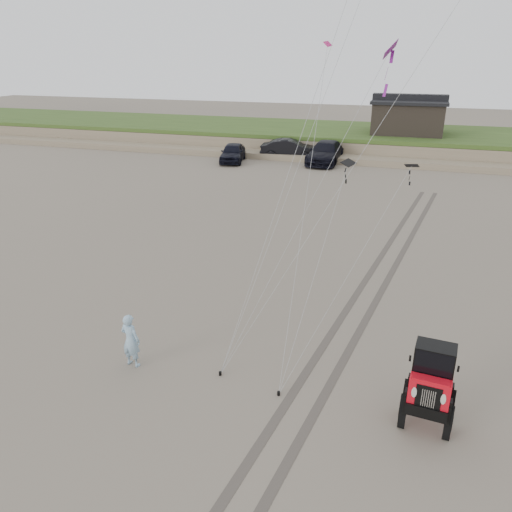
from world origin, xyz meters
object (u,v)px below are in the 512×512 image
object	(u,v)px
truck_a	(233,153)
truck_b	(290,149)
jeep	(429,396)
cabin	(408,116)
truck_c	(325,152)
man	(131,340)

from	to	relation	value
truck_a	truck_b	size ratio (longest dim) A/B	0.90
truck_b	jeep	size ratio (longest dim) A/B	1.06
cabin	jeep	xyz separation A→B (m)	(1.85, -37.17, -2.36)
cabin	truck_c	size ratio (longest dim) A/B	1.08
man	truck_b	bearing A→B (deg)	-76.50
jeep	man	distance (m)	8.12
truck_c	cabin	bearing A→B (deg)	50.54
truck_a	jeep	distance (m)	32.32
cabin	man	size ratio (longest dim) A/B	3.87
truck_a	man	bearing A→B (deg)	-87.13
jeep	cabin	bearing A→B (deg)	98.59
truck_a	truck_c	xyz separation A→B (m)	(7.41, 1.84, 0.10)
cabin	man	xyz separation A→B (m)	(-6.28, -37.03, -2.41)
truck_a	truck_b	bearing A→B (deg)	21.33
cabin	truck_b	distance (m)	11.30
truck_a	truck_b	distance (m)	5.00
cabin	truck_b	bearing A→B (deg)	-147.04
truck_c	man	xyz separation A→B (m)	(-0.22, -30.16, -0.03)
truck_b	man	xyz separation A→B (m)	(2.98, -31.02, 0.01)
truck_b	jeep	distance (m)	33.09
cabin	truck_a	distance (m)	16.23
truck_c	jeep	xyz separation A→B (m)	(7.90, -30.31, 0.02)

